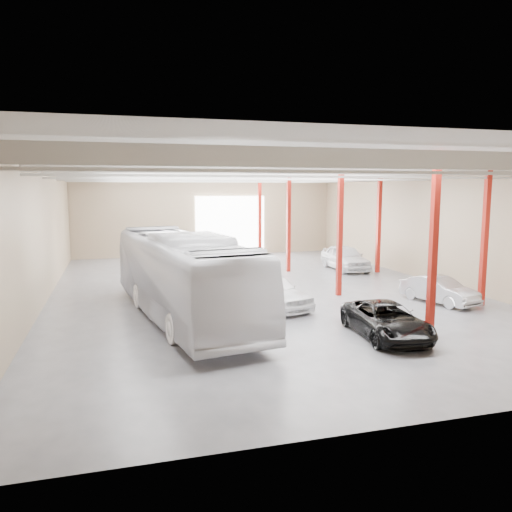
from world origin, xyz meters
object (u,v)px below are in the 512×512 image
car_right_near (439,290)px  car_right_far (345,257)px  car_row_a (272,291)px  black_sedan (386,320)px  car_row_c (196,256)px  coach_bus (182,275)px  car_row_b (216,267)px

car_right_near → car_right_far: size_ratio=0.80×
car_right_far → car_row_a: bearing=-130.3°
black_sedan → car_row_c: (-4.23, 19.15, 0.11)m
car_right_near → car_right_far: (0.07, 10.64, 0.20)m
car_row_c → car_right_near: 17.68m
black_sedan → car_right_far: bearing=74.6°
car_row_c → black_sedan: bearing=-86.7°
coach_bus → car_row_a: coach_bus is taller
black_sedan → car_right_far: (5.59, 15.04, 0.20)m
car_row_b → car_row_c: bearing=102.0°
coach_bus → car_right_far: size_ratio=2.67×
car_right_near → car_row_a: bearing=156.6°
car_row_a → car_row_b: (-1.06, 8.24, -0.06)m
car_row_b → car_row_c: car_row_c is taller
car_row_b → black_sedan: bearing=-66.9°
coach_bus → black_sedan: coach_bus is taller
car_row_c → car_right_far: car_right_far is taller
black_sedan → car_right_far: 16.05m
black_sedan → car_right_far: car_right_far is taller
car_row_a → car_right_near: (8.31, -1.31, -0.16)m
black_sedan → car_row_b: size_ratio=1.03×
coach_bus → car_right_far: bearing=29.5°
coach_bus → car_row_a: (4.29, 0.59, -1.06)m
car_row_a → car_right_far: 12.54m
car_row_a → black_sedan: bearing=-82.5°
car_right_far → car_row_b: bearing=-171.7°
car_row_b → car_right_far: 9.50m
coach_bus → car_row_a: size_ratio=2.81×
coach_bus → car_row_c: bearing=69.9°
car_right_near → car_right_far: car_right_far is taller
coach_bus → car_right_far: coach_bus is taller
black_sedan → car_row_b: 14.47m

